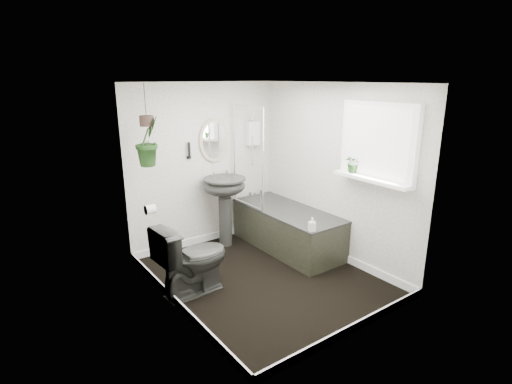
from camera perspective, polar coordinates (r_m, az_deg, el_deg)
floor at (r=5.01m, az=1.03°, el=-12.13°), size 2.30×2.80×0.02m
ceiling at (r=4.41m, az=1.19°, el=15.47°), size 2.30×2.80×0.02m
wall_back at (r=5.73m, az=-7.43°, el=3.80°), size 2.30×0.02×2.30m
wall_front at (r=3.60m, az=14.75°, el=-4.07°), size 2.30×0.02×2.30m
wall_left at (r=4.01m, az=-12.26°, el=-1.82°), size 0.02×2.80×2.30m
wall_right at (r=5.33m, az=11.13°, el=2.70°), size 0.02×2.80×2.30m
skirting at (r=4.98m, az=1.03°, el=-11.52°), size 2.30×2.80×0.10m
bathtub at (r=5.69m, az=4.48°, el=-5.25°), size 0.72×1.72×0.58m
bath_screen at (r=5.59m, az=-1.15°, el=5.00°), size 0.04×0.72×1.40m
shower_box at (r=6.02m, az=-0.48°, el=8.40°), size 0.20×0.10×0.35m
oval_mirror at (r=5.71m, az=-5.99°, el=7.38°), size 0.46×0.03×0.62m
wall_sconce at (r=5.53m, az=-9.52°, el=5.91°), size 0.04×0.04×0.22m
toilet_roll_holder at (r=4.73m, az=-14.88°, el=-2.42°), size 0.11×0.11×0.11m
window_recess at (r=4.74m, az=17.06°, el=6.81°), size 0.08×1.00×0.90m
window_sill at (r=4.77m, az=16.13°, el=1.78°), size 0.18×1.00×0.04m
window_blinds at (r=4.71m, az=16.72°, el=6.77°), size 0.01×0.86×0.76m
toilet at (r=4.55m, az=-9.05°, el=-9.32°), size 0.85×0.52×0.84m
pedestal_sink at (r=5.73m, az=-4.42°, el=-2.81°), size 0.65×0.58×1.01m
sill_plant at (r=4.94m, az=13.72°, el=4.13°), size 0.27×0.26×0.24m
hanging_plant at (r=4.83m, az=-15.17°, el=7.05°), size 0.41×0.39×0.58m
soap_bottle at (r=4.83m, az=8.01°, el=-4.58°), size 0.10×0.10×0.17m
hanging_pot at (r=4.80m, az=-15.38°, el=9.78°), size 0.16×0.16×0.12m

